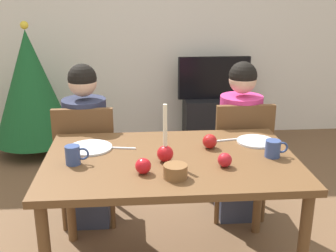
% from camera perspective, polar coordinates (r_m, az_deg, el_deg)
% --- Properties ---
extents(back_wall, '(6.40, 0.10, 2.60)m').
position_cam_1_polar(back_wall, '(4.77, -2.38, 14.10)').
color(back_wall, silver).
rests_on(back_wall, ground).
extents(dining_table, '(1.40, 0.90, 0.75)m').
position_cam_1_polar(dining_table, '(2.38, 0.39, -6.18)').
color(dining_table, brown).
rests_on(dining_table, ground).
extents(chair_left, '(0.40, 0.40, 0.90)m').
position_cam_1_polar(chair_left, '(3.01, -10.95, -4.30)').
color(chair_left, brown).
rests_on(chair_left, ground).
extents(chair_right, '(0.40, 0.40, 0.90)m').
position_cam_1_polar(chair_right, '(3.08, 9.70, -3.69)').
color(chair_right, brown).
rests_on(chair_right, ground).
extents(person_left_child, '(0.30, 0.30, 1.17)m').
position_cam_1_polar(person_left_child, '(3.02, -10.96, -3.05)').
color(person_left_child, '#33384C').
rests_on(person_left_child, ground).
extents(person_right_child, '(0.30, 0.30, 1.17)m').
position_cam_1_polar(person_right_child, '(3.09, 9.62, -2.47)').
color(person_right_child, '#33384C').
rests_on(person_right_child, ground).
extents(tv_stand, '(0.64, 0.40, 0.48)m').
position_cam_1_polar(tv_stand, '(4.75, 6.06, 0.95)').
color(tv_stand, black).
rests_on(tv_stand, ground).
extents(tv, '(0.79, 0.05, 0.46)m').
position_cam_1_polar(tv, '(4.63, 6.26, 6.51)').
color(tv, black).
rests_on(tv, tv_stand).
extents(christmas_tree, '(0.80, 0.80, 1.35)m').
position_cam_1_polar(christmas_tree, '(4.44, -18.13, 5.07)').
color(christmas_tree, brown).
rests_on(christmas_tree, ground).
extents(candle_centerpiece, '(0.09, 0.09, 0.32)m').
position_cam_1_polar(candle_centerpiece, '(2.27, -0.39, -3.27)').
color(candle_centerpiece, red).
rests_on(candle_centerpiece, dining_table).
extents(plate_left, '(0.26, 0.26, 0.01)m').
position_cam_1_polar(plate_left, '(2.51, -10.50, -2.91)').
color(plate_left, silver).
rests_on(plate_left, dining_table).
extents(plate_right, '(0.23, 0.23, 0.01)m').
position_cam_1_polar(plate_right, '(2.62, 11.83, -2.04)').
color(plate_right, silver).
rests_on(plate_right, dining_table).
extents(mug_left, '(0.13, 0.08, 0.10)m').
position_cam_1_polar(mug_left, '(2.30, -12.69, -3.85)').
color(mug_left, '#33477F').
rests_on(mug_left, dining_table).
extents(mug_right, '(0.13, 0.08, 0.10)m').
position_cam_1_polar(mug_right, '(2.41, 14.10, -2.98)').
color(mug_right, '#33477F').
rests_on(mug_right, dining_table).
extents(fork_left, '(0.18, 0.05, 0.01)m').
position_cam_1_polar(fork_left, '(2.49, -6.46, -2.98)').
color(fork_left, silver).
rests_on(fork_left, dining_table).
extents(fork_right, '(0.18, 0.05, 0.01)m').
position_cam_1_polar(fork_right, '(2.62, 7.89, -1.90)').
color(fork_right, silver).
rests_on(fork_right, dining_table).
extents(bowl_walnuts, '(0.12, 0.12, 0.07)m').
position_cam_1_polar(bowl_walnuts, '(2.09, 0.95, -6.17)').
color(bowl_walnuts, brown).
rests_on(bowl_walnuts, dining_table).
extents(apple_near_candle, '(0.08, 0.08, 0.08)m').
position_cam_1_polar(apple_near_candle, '(2.14, -3.39, -5.44)').
color(apple_near_candle, red).
rests_on(apple_near_candle, dining_table).
extents(apple_by_left_plate, '(0.08, 0.08, 0.08)m').
position_cam_1_polar(apple_by_left_plate, '(2.24, 7.70, -4.58)').
color(apple_by_left_plate, '#B41922').
rests_on(apple_by_left_plate, dining_table).
extents(apple_by_right_mug, '(0.09, 0.09, 0.09)m').
position_cam_1_polar(apple_by_right_mug, '(2.48, 5.68, -2.08)').
color(apple_by_right_mug, '#AC1818').
rests_on(apple_by_right_mug, dining_table).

